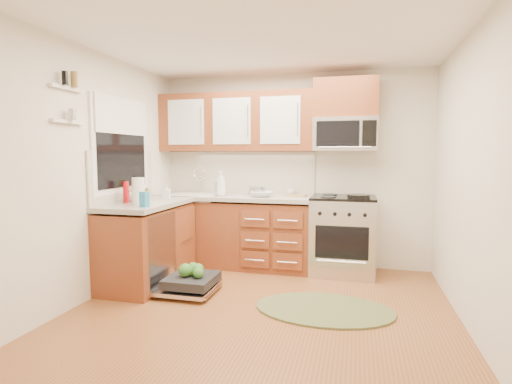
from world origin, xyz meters
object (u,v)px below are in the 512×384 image
(paper_towel_roll, at_px, (138,191))
(cutting_board, at_px, (296,195))
(microwave, at_px, (345,134))
(stock_pot, at_px, (257,191))
(sink, at_px, (195,204))
(bowl_a, at_px, (261,194))
(cup, at_px, (291,192))
(rug, at_px, (324,309))
(dishwasher, at_px, (188,284))
(upper_cabinets, at_px, (236,122))
(range, at_px, (343,235))
(bowl_b, at_px, (257,192))
(skillet, at_px, (359,197))

(paper_towel_roll, bearing_deg, cutting_board, 40.19)
(microwave, xyz_separation_m, stock_pot, (-1.08, -0.13, -0.71))
(microwave, height_order, sink, microwave)
(bowl_a, height_order, cup, cup)
(rug, bearing_deg, microwave, 85.15)
(dishwasher, bearing_deg, bowl_a, 62.92)
(upper_cabinets, relative_size, range, 2.16)
(cup, bearing_deg, range, -17.97)
(rug, distance_m, cutting_board, 1.72)
(dishwasher, height_order, cup, cup)
(microwave, bearing_deg, upper_cabinets, 178.98)
(paper_towel_roll, bearing_deg, microwave, 31.15)
(cup, bearing_deg, microwave, -8.39)
(range, distance_m, sink, 1.96)
(upper_cabinets, xyz_separation_m, bowl_b, (0.28, 0.03, -0.91))
(upper_cabinets, distance_m, cutting_board, 1.24)
(upper_cabinets, bearing_deg, range, -5.89)
(microwave, relative_size, dishwasher, 1.09)
(rug, bearing_deg, cup, 110.93)
(bowl_a, distance_m, cup, 0.44)
(sink, relative_size, rug, 0.48)
(sink, relative_size, skillet, 2.42)
(paper_towel_roll, distance_m, cup, 1.96)
(bowl_b, bearing_deg, cutting_board, -5.38)
(upper_cabinets, relative_size, skillet, 7.99)
(skillet, bearing_deg, range, 129.07)
(stock_pot, xyz_separation_m, bowl_a, (0.08, -0.07, -0.03))
(skillet, xyz_separation_m, bowl_a, (-1.18, 0.14, -0.01))
(paper_towel_roll, xyz_separation_m, bowl_b, (0.96, 1.31, -0.11))
(skillet, xyz_separation_m, paper_towel_roll, (-2.27, -0.92, 0.09))
(dishwasher, relative_size, bowl_a, 2.51)
(stock_pot, distance_m, paper_towel_roll, 1.52)
(sink, distance_m, paper_towel_roll, 1.17)
(cup, bearing_deg, bowl_a, -137.35)
(stock_pot, bearing_deg, rug, -52.15)
(upper_cabinets, xyz_separation_m, paper_towel_roll, (-0.68, -1.29, -0.81))
(range, relative_size, skillet, 3.70)
(dishwasher, bearing_deg, stock_pot, 67.59)
(sink, relative_size, bowl_b, 2.54)
(microwave, distance_m, stock_pot, 1.30)
(range, distance_m, stock_pot, 1.19)
(range, bearing_deg, stock_pot, -179.43)
(skillet, height_order, bowl_a, skillet)
(stock_pot, height_order, bowl_b, stock_pot)
(upper_cabinets, relative_size, sink, 3.31)
(rug, distance_m, bowl_b, 1.98)
(microwave, xyz_separation_m, bowl_b, (-1.12, 0.05, -0.74))
(upper_cabinets, height_order, microwave, upper_cabinets)
(upper_cabinets, distance_m, stock_pot, 0.96)
(cutting_board, relative_size, bowl_a, 0.94)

